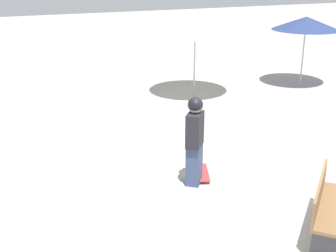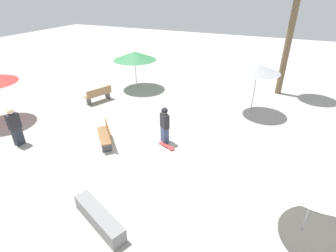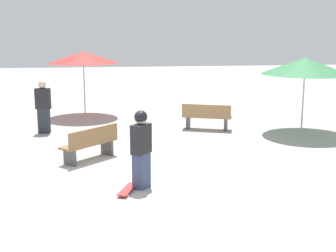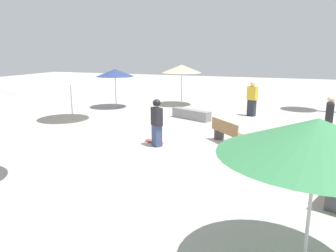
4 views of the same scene
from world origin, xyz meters
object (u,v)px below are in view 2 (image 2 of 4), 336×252
(shade_umbrella_green, at_px, (135,56))
(skateboard, at_px, (167,146))
(shade_umbrella_cream, at_px, (322,172))
(bystander_watching, at_px, (15,127))
(concrete_ledge, at_px, (99,218))
(shade_umbrella_grey, at_px, (258,69))
(skater_main, at_px, (165,124))
(bench_far, at_px, (106,135))
(bench_near, at_px, (98,95))

(shade_umbrella_green, bearing_deg, skateboard, 129.88)
(skateboard, bearing_deg, shade_umbrella_cream, -2.86)
(shade_umbrella_green, relative_size, bystander_watching, 1.60)
(concrete_ledge, xyz_separation_m, shade_umbrella_grey, (-2.76, -9.39, 2.15))
(skater_main, xyz_separation_m, bench_far, (2.24, 1.12, -0.46))
(skateboard, height_order, shade_umbrella_grey, shade_umbrella_grey)
(bench_near, bearing_deg, bench_far, -118.51)
(bench_far, relative_size, shade_umbrella_grey, 0.56)
(bench_far, height_order, shade_umbrella_cream, shade_umbrella_cream)
(bench_near, height_order, shade_umbrella_green, shade_umbrella_green)
(bench_far, height_order, shade_umbrella_green, shade_umbrella_green)
(skateboard, bearing_deg, bench_far, -140.51)
(skateboard, xyz_separation_m, bystander_watching, (5.81, 2.37, 0.78))
(skateboard, distance_m, bench_far, 2.62)
(skater_main, height_order, shade_umbrella_grey, shade_umbrella_grey)
(shade_umbrella_green, distance_m, shade_umbrella_grey, 7.54)
(skateboard, distance_m, bench_near, 6.31)
(bench_near, height_order, shade_umbrella_cream, shade_umbrella_cream)
(skater_main, relative_size, bystander_watching, 0.98)
(skateboard, distance_m, shade_umbrella_cream, 6.03)
(skater_main, relative_size, bench_near, 1.00)
(bench_near, height_order, bystander_watching, bystander_watching)
(bench_near, bearing_deg, skater_main, -94.55)
(skater_main, distance_m, shade_umbrella_grey, 5.68)
(bench_far, xyz_separation_m, shade_umbrella_green, (2.33, -6.55, 1.70))
(concrete_ledge, bearing_deg, skater_main, -88.01)
(skateboard, height_order, bench_far, bench_far)
(concrete_ledge, height_order, shade_umbrella_cream, shade_umbrella_cream)
(shade_umbrella_grey, bearing_deg, shade_umbrella_green, -6.11)
(skater_main, distance_m, bystander_watching, 6.19)
(bystander_watching, bearing_deg, concrete_ledge, -105.04)
(bench_far, bearing_deg, skater_main, -107.53)
(shade_umbrella_cream, height_order, bystander_watching, shade_umbrella_cream)
(skateboard, relative_size, bench_far, 0.56)
(concrete_ledge, relative_size, bench_near, 1.26)
(skateboard, height_order, shade_umbrella_green, shade_umbrella_green)
(shade_umbrella_cream, bearing_deg, bench_far, -11.14)
(skateboard, distance_m, shade_umbrella_green, 7.76)
(skater_main, relative_size, shade_umbrella_grey, 0.64)
(concrete_ledge, distance_m, shade_umbrella_cream, 5.95)
(skateboard, height_order, bystander_watching, bystander_watching)
(concrete_ledge, relative_size, shade_umbrella_green, 0.77)
(bench_near, height_order, bench_far, same)
(skater_main, bearing_deg, shade_umbrella_green, 169.42)
(shade_umbrella_green, height_order, shade_umbrella_grey, shade_umbrella_grey)
(skateboard, bearing_deg, bench_near, 174.43)
(skateboard, bearing_deg, bystander_watching, -136.59)
(concrete_ledge, height_order, shade_umbrella_green, shade_umbrella_green)
(skater_main, bearing_deg, shade_umbrella_grey, 97.13)
(skateboard, bearing_deg, skater_main, 147.89)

